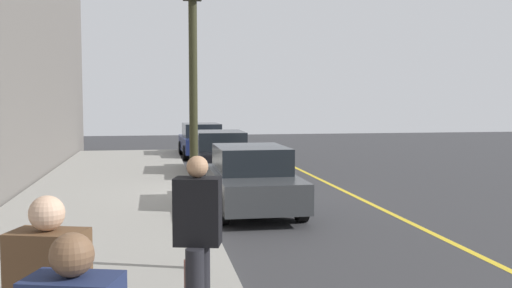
{
  "coord_description": "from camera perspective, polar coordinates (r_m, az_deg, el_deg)",
  "views": [
    {
      "loc": [
        14.91,
        -2.13,
        2.61
      ],
      "look_at": [
        1.29,
        0.26,
        1.55
      ],
      "focal_mm": 41.18,
      "sensor_mm": 36.0,
      "label": 1
    }
  ],
  "objects": [
    {
      "name": "ground_plane",
      "position": [
        15.29,
        -1.8,
        -5.46
      ],
      "size": [
        56.0,
        56.0,
        0.0
      ],
      "primitive_type": "plane",
      "color": "#333335"
    },
    {
      "name": "sidewalk",
      "position": [
        15.17,
        -14.29,
        -5.39
      ],
      "size": [
        28.0,
        4.6,
        0.15
      ],
      "primitive_type": "cube",
      "color": "gray",
      "rests_on": "ground"
    },
    {
      "name": "lane_stripe_centre",
      "position": [
        16.05,
        9.63,
        -5.04
      ],
      "size": [
        28.0,
        0.14,
        0.01
      ],
      "primitive_type": "cube",
      "color": "gold",
      "rests_on": "ground"
    },
    {
      "name": "snow_bank_curb",
      "position": [
        17.01,
        -5.02,
        -4.1
      ],
      "size": [
        4.33,
        0.56,
        0.22
      ],
      "primitive_type": "cube",
      "color": "white",
      "rests_on": "ground"
    },
    {
      "name": "parked_car_navy",
      "position": [
        26.68,
        -5.29,
        0.37
      ],
      "size": [
        4.31,
        1.99,
        1.51
      ],
      "color": "black",
      "rests_on": "ground"
    },
    {
      "name": "parked_car_black",
      "position": [
        20.12,
        -3.47,
        -0.92
      ],
      "size": [
        4.44,
        1.95,
        1.51
      ],
      "color": "black",
      "rests_on": "ground"
    },
    {
      "name": "parked_car_charcoal",
      "position": [
        13.69,
        -0.41,
        -3.41
      ],
      "size": [
        4.22,
        1.91,
        1.51
      ],
      "color": "black",
      "rests_on": "ground"
    },
    {
      "name": "pedestrian_black_coat",
      "position": [
        6.54,
        -5.67,
        -8.68
      ],
      "size": [
        0.6,
        0.56,
        1.85
      ],
      "color": "black",
      "rests_on": "sidewalk"
    },
    {
      "name": "traffic_light_pole",
      "position": [
        8.45,
        -6.13,
        8.47
      ],
      "size": [
        0.35,
        0.26,
        4.56
      ],
      "color": "#2D2D19",
      "rests_on": "sidewalk"
    },
    {
      "name": "rolling_suitcase",
      "position": [
        7.23,
        -6.04,
        -13.35
      ],
      "size": [
        0.34,
        0.22,
        0.88
      ],
      "color": "#471E19",
      "rests_on": "sidewalk"
    }
  ]
}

